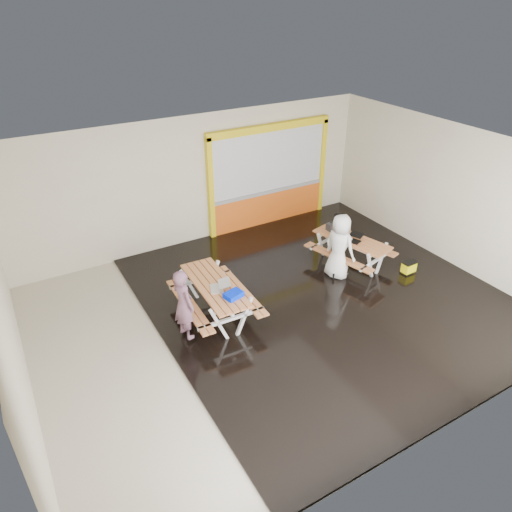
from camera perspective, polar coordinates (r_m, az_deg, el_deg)
room at (r=9.50m, az=2.73°, el=1.55°), size 10.02×8.02×3.52m
deck at (r=11.04m, az=8.01°, el=-4.77°), size 7.50×7.98×0.05m
kiosk at (r=13.73m, az=1.59°, el=9.46°), size 3.88×0.16×3.00m
picnic_table_left at (r=9.99m, az=-5.00°, el=-4.37°), size 1.53×2.19×0.86m
picnic_table_right at (r=12.05m, az=11.47°, el=1.32°), size 1.79×2.24×0.79m
person_left at (r=9.30m, az=-8.78°, el=-5.79°), size 0.47×0.62×1.52m
person_right at (r=11.44m, az=10.09°, el=1.10°), size 0.73×0.92×1.66m
laptop_left at (r=9.69m, az=-4.46°, el=-3.71°), size 0.51×0.49×0.17m
laptop_right at (r=11.86m, az=11.87°, el=2.08°), size 0.46×0.44×0.16m
blue_pouch at (r=9.43m, az=-2.75°, el=-4.73°), size 0.41×0.34×0.11m
toolbox at (r=12.30m, az=9.53°, el=3.61°), size 0.43×0.22×0.25m
backpack at (r=12.87m, az=9.83°, el=4.00°), size 0.34×0.31×0.49m
dark_case at (r=11.77m, az=9.86°, el=-1.95°), size 0.44×0.36×0.15m
fluke_bag at (r=12.24m, az=18.05°, el=-1.34°), size 0.37×0.25×0.31m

